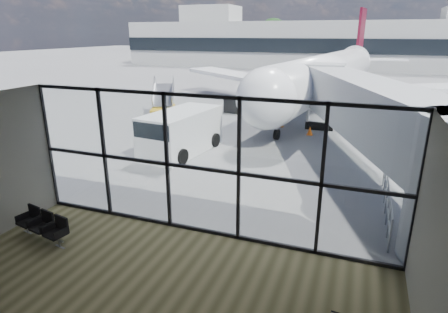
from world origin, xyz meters
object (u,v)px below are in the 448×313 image
Objects in this scene: airliner at (330,74)px; service_van at (180,132)px; seating_row at (44,224)px; mobile_stairs at (163,111)px; belt_loader at (241,102)px.

service_van is at bearing -101.60° from airliner.
service_van reaches higher than seating_row.
mobile_stairs reaches higher than service_van.
airliner is 7.80× the size of belt_loader.
service_van is at bearing -78.76° from mobile_stairs.
mobile_stairs is at bearing 132.08° from service_van.
service_van is at bearing -80.03° from belt_loader.
seating_row is 0.54× the size of mobile_stairs.
seating_row is at bearing -80.92° from belt_loader.
seating_row is at bearing -95.14° from airliner.
mobile_stairs is at bearing 118.21° from seating_row.
seating_row is at bearing -96.94° from mobile_stairs.
airliner is at bearing 47.10° from belt_loader.
mobile_stairs reaches higher than belt_loader.
airliner reaches higher than service_van.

